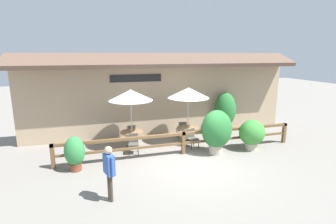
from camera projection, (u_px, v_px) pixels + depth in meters
name	position (u px, v px, depth m)	size (l,w,h in m)	color
ground_plane	(192.00, 163.00, 10.21)	(60.00, 60.00, 0.00)	gray
building_facade	(164.00, 93.00, 13.58)	(14.28, 1.49, 4.23)	tan
patio_railing	(183.00, 138.00, 11.04)	(10.40, 0.14, 0.95)	brown
patio_umbrella_near	(131.00, 95.00, 11.48)	(1.95, 1.95, 2.68)	#B7B2A8
dining_table_near	(132.00, 135.00, 11.87)	(1.05, 1.05, 0.74)	olive
chair_near_streetside	(133.00, 143.00, 11.16)	(0.49, 0.49, 0.85)	#514C47
chair_near_wallside	(131.00, 132.00, 12.63)	(0.46, 0.46, 0.85)	#514C47
patio_umbrella_middle	(188.00, 93.00, 12.16)	(1.95, 1.95, 2.68)	#B7B2A8
dining_table_middle	(188.00, 130.00, 12.55)	(1.05, 1.05, 0.74)	olive
chair_middle_streetside	(192.00, 137.00, 11.87)	(0.49, 0.49, 0.85)	#514C47
chair_middle_wallside	(182.00, 129.00, 13.25)	(0.44, 0.44, 0.85)	#514C47
potted_plant_tall_tropical	(217.00, 130.00, 11.02)	(1.29, 1.16, 1.89)	#B7AD99
potted_plant_broad_leaf	(75.00, 153.00, 9.45)	(0.73, 0.66, 1.29)	brown
potted_plant_small_flowering	(252.00, 133.00, 11.55)	(1.16, 1.04, 1.36)	#B7AD99
potted_plant_corner_fern	(225.00, 110.00, 14.21)	(1.16, 1.05, 2.14)	#9E4C33
pedestrian	(109.00, 166.00, 7.41)	(0.32, 0.56, 1.66)	#42382D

